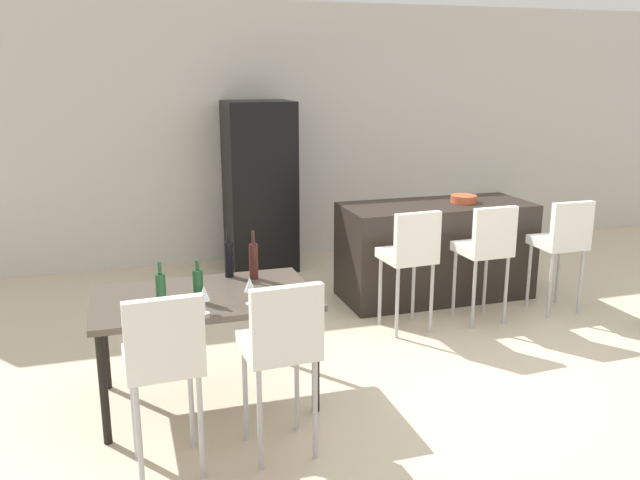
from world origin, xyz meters
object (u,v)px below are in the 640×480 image
dining_table (204,305)px  dining_chair_near (164,356)px  wine_bottle_inner (198,285)px  kitchen_island (435,250)px  wine_bottle_far (254,260)px  dining_chair_far (282,341)px  wine_bottle_right (161,292)px  wine_bottle_corner (229,258)px  bar_chair_middle (486,245)px  bar_chair_right (563,239)px  fruit_bowl (464,199)px  bar_chair_left (410,252)px  wine_glass_left (250,285)px  wine_glass_middle (204,294)px  refrigerator (260,186)px  potted_plant (502,218)px

dining_table → dining_chair_near: size_ratio=1.34×
wine_bottle_inner → dining_table: bearing=69.8°
dining_chair_near → kitchen_island: bearing=39.6°
wine_bottle_inner → wine_bottle_far: (0.43, 0.37, 0.02)m
dining_chair_far → wine_bottle_right: wine_bottle_right is taller
wine_bottle_corner → bar_chair_middle: bearing=9.0°
bar_chair_right → dining_chair_near: 3.88m
wine_bottle_inner → wine_bottle_far: size_ratio=0.79×
dining_table → fruit_bowl: size_ratio=5.65×
wine_bottle_corner → fruit_bowl: size_ratio=1.36×
kitchen_island → bar_chair_middle: bearing=-83.5°
fruit_bowl → wine_bottle_far: bearing=-152.2°
bar_chair_left → wine_bottle_far: bearing=-161.8°
dining_chair_near → wine_bottle_inner: size_ratio=3.88×
dining_table → wine_bottle_far: (0.38, 0.24, 0.20)m
wine_bottle_inner → wine_bottle_corner: 0.54m
bar_chair_left → wine_bottle_inner: bearing=-155.7°
kitchen_island → wine_glass_left: size_ratio=10.44×
dining_table → dining_chair_far: 0.85m
wine_glass_middle → fruit_bowl: size_ratio=0.70×
bar_chair_middle → wine_bottle_far: wine_bottle_far is taller
refrigerator → fruit_bowl: refrigerator is taller
dining_table → wine_bottle_corner: wine_bottle_corner is taller
wine_glass_left → wine_bottle_right: bearing=178.1°
wine_bottle_right → wine_glass_left: (0.53, -0.02, -0.00)m
bar_chair_middle → refrigerator: refrigerator is taller
bar_chair_middle → wine_glass_middle: bearing=-157.6°
kitchen_island → dining_chair_near: dining_chair_near is taller
kitchen_island → wine_glass_left: bearing=-141.4°
dining_chair_far → wine_bottle_far: 1.05m
wine_glass_left → wine_glass_middle: 0.30m
wine_bottle_far → bar_chair_middle: bearing=12.3°
wine_glass_left → kitchen_island: bearing=38.6°
dining_chair_far → wine_bottle_inner: 0.77m
refrigerator → fruit_bowl: size_ratio=7.38×
wine_glass_left → wine_glass_middle: size_ratio=1.00×
wine_glass_left → fruit_bowl: 2.97m
wine_bottle_inner → refrigerator: 3.25m
wine_bottle_right → potted_plant: bearing=36.0°
bar_chair_middle → dining_table: size_ratio=0.75×
dining_chair_near → bar_chair_left: bearing=35.4°
bar_chair_left → refrigerator: 2.39m
fruit_bowl → kitchen_island: bearing=177.4°
kitchen_island → refrigerator: 2.09m
bar_chair_middle → wine_bottle_inner: size_ratio=3.88×
dining_table → wine_glass_middle: 0.39m
kitchen_island → potted_plant: bearing=41.2°
kitchen_island → bar_chair_left: size_ratio=1.73×
wine_bottle_corner → potted_plant: wine_bottle_corner is taller
bar_chair_left → bar_chair_right: bearing=-0.0°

